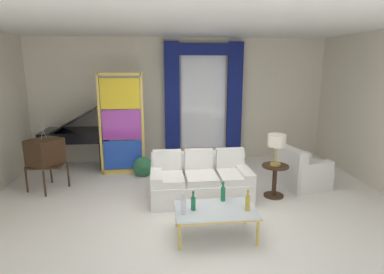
# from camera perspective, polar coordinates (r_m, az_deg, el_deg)

# --- Properties ---
(ground_plane) EXTENTS (16.00, 16.00, 0.00)m
(ground_plane) POSITION_cam_1_polar(r_m,az_deg,el_deg) (5.43, 0.57, -13.01)
(ground_plane) COLOR white
(wall_rear) EXTENTS (8.00, 0.12, 3.00)m
(wall_rear) POSITION_cam_1_polar(r_m,az_deg,el_deg) (7.99, -2.02, 6.56)
(wall_rear) COLOR beige
(wall_rear) RESTS_ON ground
(ceiling_slab) EXTENTS (8.00, 7.60, 0.04)m
(ceiling_slab) POSITION_cam_1_polar(r_m,az_deg,el_deg) (5.73, -0.36, 19.36)
(ceiling_slab) COLOR white
(curtained_window) EXTENTS (2.00, 0.17, 2.70)m
(curtained_window) POSITION_cam_1_polar(r_m,az_deg,el_deg) (7.86, 2.08, 8.22)
(curtained_window) COLOR white
(curtained_window) RESTS_ON ground
(couch_white_long) EXTENTS (1.76, 0.93, 0.86)m
(couch_white_long) POSITION_cam_1_polar(r_m,az_deg,el_deg) (5.82, 1.43, -7.93)
(couch_white_long) COLOR white
(couch_white_long) RESTS_ON ground
(coffee_table) EXTENTS (1.12, 0.70, 0.41)m
(coffee_table) POSITION_cam_1_polar(r_m,az_deg,el_deg) (4.57, 4.17, -13.05)
(coffee_table) COLOR silver
(coffee_table) RESTS_ON ground
(bottle_blue_decanter) EXTENTS (0.07, 0.07, 0.31)m
(bottle_blue_decanter) POSITION_cam_1_polar(r_m,az_deg,el_deg) (4.76, 5.55, -9.91)
(bottle_blue_decanter) COLOR #196B3D
(bottle_blue_decanter) RESTS_ON coffee_table
(bottle_crystal_tall) EXTENTS (0.06, 0.06, 0.28)m
(bottle_crystal_tall) POSITION_cam_1_polar(r_m,az_deg,el_deg) (4.47, 0.23, -11.59)
(bottle_crystal_tall) COLOR #196B3D
(bottle_crystal_tall) RESTS_ON coffee_table
(bottle_amber_squat) EXTENTS (0.06, 0.06, 0.30)m
(bottle_amber_squat) POSITION_cam_1_polar(r_m,az_deg,el_deg) (4.36, -1.52, -12.09)
(bottle_amber_squat) COLOR silver
(bottle_amber_squat) RESTS_ON coffee_table
(bottle_ruby_flask) EXTENTS (0.06, 0.06, 0.30)m
(bottle_ruby_flask) POSITION_cam_1_polar(r_m,az_deg,el_deg) (4.52, 9.86, -11.33)
(bottle_ruby_flask) COLOR gold
(bottle_ruby_flask) RESTS_ON coffee_table
(vintage_tv) EXTENTS (0.74, 0.77, 1.35)m
(vintage_tv) POSITION_cam_1_polar(r_m,az_deg,el_deg) (6.67, -24.69, -2.62)
(vintage_tv) COLOR #382314
(vintage_tv) RESTS_ON ground
(armchair_white) EXTENTS (0.97, 0.96, 0.80)m
(armchair_white) POSITION_cam_1_polar(r_m,az_deg,el_deg) (6.70, 18.76, -5.97)
(armchair_white) COLOR white
(armchair_white) RESTS_ON ground
(stained_glass_divider) EXTENTS (0.95, 0.05, 2.20)m
(stained_glass_divider) POSITION_cam_1_polar(r_m,az_deg,el_deg) (7.02, -12.43, 1.76)
(stained_glass_divider) COLOR gold
(stained_glass_divider) RESTS_ON ground
(peacock_figurine) EXTENTS (0.44, 0.60, 0.50)m
(peacock_figurine) POSITION_cam_1_polar(r_m,az_deg,el_deg) (6.91, -8.72, -5.45)
(peacock_figurine) COLOR beige
(peacock_figurine) RESTS_ON ground
(round_side_table) EXTENTS (0.48, 0.48, 0.59)m
(round_side_table) POSITION_cam_1_polar(r_m,az_deg,el_deg) (6.04, 14.50, -7.06)
(round_side_table) COLOR #382314
(round_side_table) RESTS_ON ground
(table_lamp_brass) EXTENTS (0.32, 0.32, 0.57)m
(table_lamp_brass) POSITION_cam_1_polar(r_m,az_deg,el_deg) (5.85, 14.87, -0.85)
(table_lamp_brass) COLOR #B29338
(table_lamp_brass) RESTS_ON round_side_table
(grand_piano) EXTENTS (1.50, 1.10, 1.40)m
(grand_piano) POSITION_cam_1_polar(r_m,az_deg,el_deg) (7.93, -19.67, 0.66)
(grand_piano) COLOR black
(grand_piano) RESTS_ON ground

